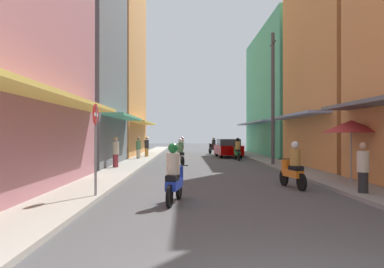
% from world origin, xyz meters
% --- Properties ---
extents(ground_plane, '(105.42, 105.42, 0.00)m').
position_xyz_m(ground_plane, '(0.00, 19.96, 0.00)').
color(ground_plane, '#4C4C4F').
extents(sidewalk_left, '(1.67, 55.92, 0.12)m').
position_xyz_m(sidewalk_left, '(-4.34, 19.96, 0.06)').
color(sidewalk_left, '#ADA89E').
rests_on(sidewalk_left, ground).
extents(sidewalk_right, '(1.67, 55.92, 0.12)m').
position_xyz_m(sidewalk_right, '(4.34, 19.96, 0.06)').
color(sidewalk_right, gray).
rests_on(sidewalk_right, ground).
extents(building_left_mid, '(7.05, 8.20, 16.65)m').
position_xyz_m(building_left_mid, '(-8.17, 17.80, 8.32)').
color(building_left_mid, slate).
rests_on(building_left_mid, ground).
extents(building_left_far, '(7.05, 11.61, 17.43)m').
position_xyz_m(building_left_far, '(-8.17, 28.42, 8.71)').
color(building_left_far, '#D88C4C').
rests_on(building_left_far, ground).
extents(building_right_mid, '(7.05, 8.63, 13.97)m').
position_xyz_m(building_right_mid, '(8.17, 16.18, 6.98)').
color(building_right_mid, '#D88C4C').
rests_on(building_right_mid, ground).
extents(building_right_far, '(7.05, 13.77, 10.73)m').
position_xyz_m(building_right_far, '(8.17, 28.23, 5.36)').
color(building_right_far, '#4CB28C').
rests_on(building_right_far, ground).
extents(motorbike_green, '(0.55, 1.81, 1.58)m').
position_xyz_m(motorbike_green, '(2.43, 22.18, 0.70)').
color(motorbike_green, black).
rests_on(motorbike_green, ground).
extents(motorbike_black, '(0.78, 1.73, 1.58)m').
position_xyz_m(motorbike_black, '(1.35, 30.63, 0.70)').
color(motorbike_black, black).
rests_on(motorbike_black, ground).
extents(motorbike_maroon, '(0.55, 1.81, 1.58)m').
position_xyz_m(motorbike_maroon, '(-1.51, 32.63, 0.70)').
color(motorbike_maroon, black).
rests_on(motorbike_maroon, ground).
extents(motorbike_orange, '(0.61, 1.79, 1.58)m').
position_xyz_m(motorbike_orange, '(2.41, 8.73, 0.70)').
color(motorbike_orange, black).
rests_on(motorbike_orange, ground).
extents(motorbike_blue, '(0.59, 1.80, 1.58)m').
position_xyz_m(motorbike_blue, '(-1.46, 6.09, 0.70)').
color(motorbike_blue, black).
rests_on(motorbike_blue, ground).
extents(motorbike_silver, '(0.72, 1.75, 1.58)m').
position_xyz_m(motorbike_silver, '(-1.53, 18.07, 0.70)').
color(motorbike_silver, black).
rests_on(motorbike_silver, ground).
extents(parked_car, '(1.96, 4.18, 1.45)m').
position_xyz_m(parked_car, '(2.21, 25.80, 0.74)').
color(parked_car, '#8C0000').
rests_on(parked_car, ground).
extents(pedestrian_midway, '(0.34, 0.34, 1.57)m').
position_xyz_m(pedestrian_midway, '(3.95, 6.99, 0.78)').
color(pedestrian_midway, '#262628').
rests_on(pedestrian_midway, ground).
extents(pedestrian_far, '(0.44, 0.44, 1.71)m').
position_xyz_m(pedestrian_far, '(-4.17, 24.97, 0.96)').
color(pedestrian_far, '#BF8C3F').
rests_on(pedestrian_far, ground).
extents(pedestrian_crossing, '(0.34, 0.34, 1.69)m').
position_xyz_m(pedestrian_crossing, '(-4.77, 15.51, 0.85)').
color(pedestrian_crossing, '#99333F').
rests_on(pedestrian_crossing, ground).
extents(pedestrian_foreground, '(0.34, 0.34, 1.62)m').
position_xyz_m(pedestrian_foreground, '(-4.48, 22.52, 0.81)').
color(pedestrian_foreground, beige).
rests_on(pedestrian_foreground, ground).
extents(vendor_umbrella, '(2.06, 2.06, 2.32)m').
position_xyz_m(vendor_umbrella, '(4.76, 9.58, 2.09)').
color(vendor_umbrella, '#99999E').
rests_on(vendor_umbrella, ground).
extents(utility_pole, '(0.20, 1.20, 7.55)m').
position_xyz_m(utility_pole, '(3.76, 17.26, 3.85)').
color(utility_pole, '#4C4C4F').
rests_on(utility_pole, ground).
extents(street_sign_no_entry, '(0.07, 0.60, 2.65)m').
position_xyz_m(street_sign_no_entry, '(-3.66, 6.67, 1.72)').
color(street_sign_no_entry, gray).
rests_on(street_sign_no_entry, ground).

